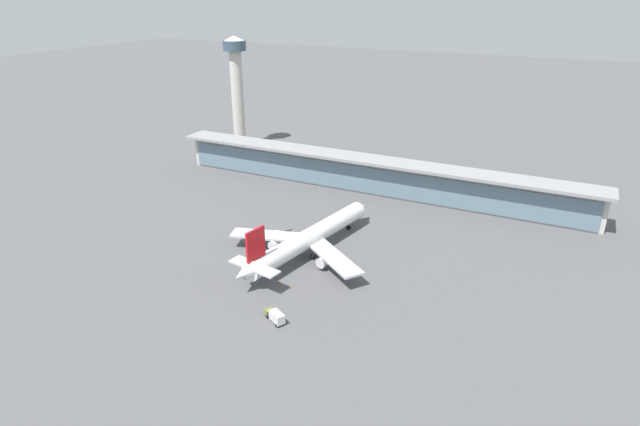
% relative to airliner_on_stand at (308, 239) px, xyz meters
% --- Properties ---
extents(ground_plane, '(1200.00, 1200.00, 0.00)m').
position_rel_airliner_on_stand_xyz_m(ground_plane, '(-3.08, 2.06, -5.68)').
color(ground_plane, '#515154').
extents(airliner_on_stand, '(51.32, 67.49, 18.04)m').
position_rel_airliner_on_stand_xyz_m(airliner_on_stand, '(0.00, 0.00, 0.00)').
color(airliner_on_stand, white).
rests_on(airliner_on_stand, ground).
extents(service_truck_near_nose_olive, '(7.51, 5.53, 3.10)m').
position_rel_airliner_on_stand_xyz_m(service_truck_near_nose_olive, '(9.94, -37.12, -3.99)').
color(service_truck_near_nose_olive, olive).
rests_on(service_truck_near_nose_olive, ground).
extents(service_truck_under_wing_white, '(6.91, 2.40, 2.70)m').
position_rel_airliner_on_stand_xyz_m(service_truck_under_wing_white, '(-15.33, 8.97, -4.87)').
color(service_truck_under_wing_white, silver).
rests_on(service_truck_under_wing_white, ground).
extents(service_truck_mid_apron_red, '(2.90, 1.78, 2.05)m').
position_rel_airliner_on_stand_xyz_m(service_truck_mid_apron_red, '(-16.96, -3.87, -4.81)').
color(service_truck_mid_apron_red, '#B21E1E').
rests_on(service_truck_mid_apron_red, ground).
extents(terminal_building, '(183.60, 12.80, 15.20)m').
position_rel_airliner_on_stand_xyz_m(terminal_building, '(-3.08, 63.41, 2.19)').
color(terminal_building, beige).
rests_on(terminal_building, ground).
extents(control_tower, '(12.00, 12.00, 63.08)m').
position_rel_airliner_on_stand_xyz_m(control_tower, '(-92.94, 97.28, 28.83)').
color(control_tower, beige).
rests_on(control_tower, ground).
extents(safety_cone_alpha, '(0.62, 0.62, 0.70)m').
position_rel_airliner_on_stand_xyz_m(safety_cone_alpha, '(0.83, -19.59, -5.36)').
color(safety_cone_alpha, orange).
rests_on(safety_cone_alpha, ground).
extents(safety_cone_bravo, '(0.62, 0.62, 0.70)m').
position_rel_airliner_on_stand_xyz_m(safety_cone_bravo, '(5.26, -21.01, -5.36)').
color(safety_cone_bravo, orange).
rests_on(safety_cone_bravo, ground).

